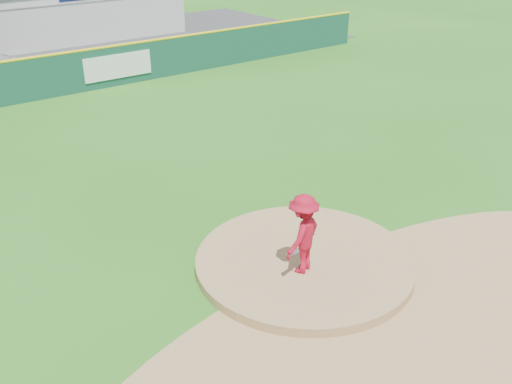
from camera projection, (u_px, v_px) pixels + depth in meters
ground at (304, 266)px, 14.47m from camera, size 120.00×120.00×0.00m
pitchers_mound at (304, 266)px, 14.47m from camera, size 5.50×5.50×0.50m
pitching_rubber at (297, 252)px, 14.56m from camera, size 0.60×0.15×0.04m
infield_dirt_arc at (397, 327)px, 12.34m from camera, size 15.40×15.40×0.01m
pitcher at (303, 234)px, 13.42m from camera, size 1.48×1.16×2.02m
pool_building_grp at (62, 11)px, 39.66m from camera, size 15.20×8.20×3.31m
outfield_fence at (48, 75)px, 26.73m from camera, size 40.00×0.14×2.07m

